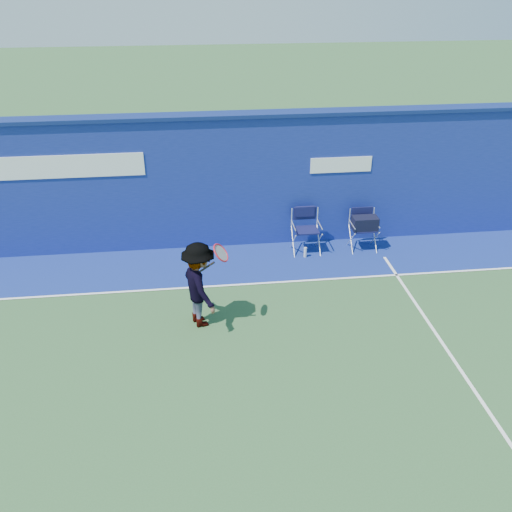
{
  "coord_description": "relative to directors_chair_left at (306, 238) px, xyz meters",
  "views": [
    {
      "loc": [
        0.35,
        -6.36,
        5.94
      ],
      "look_at": [
        1.39,
        2.6,
        1.0
      ],
      "focal_mm": 38.0,
      "sensor_mm": 36.0,
      "label": 1
    }
  ],
  "objects": [
    {
      "name": "ground",
      "position": [
        -2.77,
        -4.53,
        -0.34
      ],
      "size": [
        80.0,
        80.0,
        0.0
      ],
      "primitive_type": "plane",
      "color": "#2E532C",
      "rests_on": "ground"
    },
    {
      "name": "directors_chair_right",
      "position": [
        1.34,
        -0.04,
        0.06
      ],
      "size": [
        0.57,
        0.51,
        0.95
      ],
      "color": "silver",
      "rests_on": "ground"
    },
    {
      "name": "tennis_player",
      "position": [
        -2.47,
        -2.57,
        0.49
      ],
      "size": [
        1.05,
        1.21,
        1.67
      ],
      "color": "#EA4738",
      "rests_on": "ground"
    },
    {
      "name": "directors_chair_left",
      "position": [
        0.0,
        0.0,
        0.0
      ],
      "size": [
        0.6,
        0.56,
        1.02
      ],
      "color": "silver",
      "rests_on": "ground"
    },
    {
      "name": "court_lines",
      "position": [
        -2.77,
        -3.93,
        -0.32
      ],
      "size": [
        24.0,
        12.0,
        0.01
      ],
      "color": "white",
      "rests_on": "out_of_bounds_strip"
    },
    {
      "name": "out_of_bounds_strip",
      "position": [
        -2.77,
        -0.43,
        -0.33
      ],
      "size": [
        24.0,
        1.8,
        0.01
      ],
      "primitive_type": "cube",
      "color": "navy",
      "rests_on": "ground"
    },
    {
      "name": "stadium_wall",
      "position": [
        -2.78,
        0.67,
        1.21
      ],
      "size": [
        24.0,
        0.5,
        3.08
      ],
      "color": "navy",
      "rests_on": "ground"
    },
    {
      "name": "water_bottle",
      "position": [
        -0.06,
        -0.29,
        -0.21
      ],
      "size": [
        0.07,
        0.07,
        0.24
      ],
      "primitive_type": "cylinder",
      "color": "silver",
      "rests_on": "ground"
    }
  ]
}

